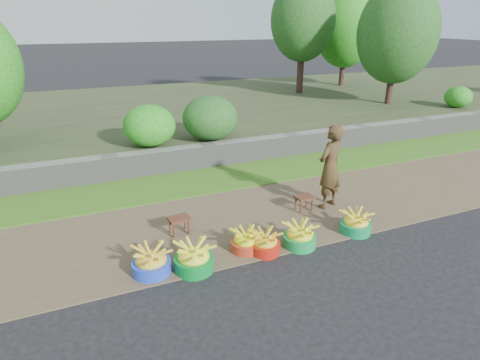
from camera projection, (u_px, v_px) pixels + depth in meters
name	position (u px, v px, depth m)	size (l,w,h in m)	color
ground_plane	(296.00, 252.00, 6.04)	(120.00, 120.00, 0.00)	black
dirt_shoulder	(260.00, 217.00, 7.10)	(80.00, 2.50, 0.02)	brown
grass_verge	(221.00, 178.00, 8.81)	(80.00, 1.50, 0.04)	#3F701E
retaining_wall	(208.00, 155.00, 9.44)	(80.00, 0.35, 0.55)	slate
earth_bank	(162.00, 114.00, 13.63)	(80.00, 10.00, 0.50)	#394326
basin_a	(151.00, 262.00, 5.47)	(0.54, 0.54, 0.40)	blue
basin_b	(194.00, 258.00, 5.55)	(0.55, 0.55, 0.41)	#067A29
basin_c	(246.00, 242.00, 6.03)	(0.46, 0.46, 0.34)	#B2311C
basin_d	(265.00, 243.00, 5.98)	(0.47, 0.47, 0.35)	#AC1C0F
basin_e	(300.00, 236.00, 6.14)	(0.51, 0.51, 0.38)	#158F44
basin_f	(356.00, 223.00, 6.54)	(0.50, 0.50, 0.38)	#10854D
stool_left	(179.00, 221.00, 6.44)	(0.36, 0.29, 0.29)	#4E291A
stool_right	(304.00, 199.00, 7.24)	(0.33, 0.26, 0.28)	#4E291A
vendor_woman	(330.00, 167.00, 7.19)	(0.57, 0.37, 1.55)	black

